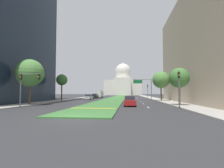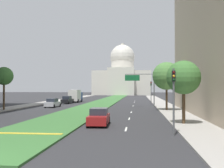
{
  "view_description": "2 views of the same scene",
  "coord_description": "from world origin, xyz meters",
  "px_view_note": "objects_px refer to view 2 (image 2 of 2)",
  "views": [
    {
      "loc": [
        4.72,
        -14.3,
        2.27
      ],
      "look_at": [
        -1.48,
        49.33,
        5.42
      ],
      "focal_mm": 27.35,
      "sensor_mm": 36.0,
      "label": 1
    },
    {
      "loc": [
        8.78,
        -11.58,
        3.68
      ],
      "look_at": [
        1.73,
        58.39,
        4.72
      ],
      "focal_mm": 42.56,
      "sensor_mm": 36.0,
      "label": 2
    }
  ],
  "objects_px": {
    "box_truck_delivery": "(75,96)",
    "sedan_lead_stopped": "(99,117)",
    "traffic_light_far_right": "(151,90)",
    "street_tree_right_mid": "(167,76)",
    "sedan_midblock": "(53,103)",
    "sedan_distant": "(67,100)",
    "street_tree_left_mid": "(4,76)",
    "street_tree_right_near": "(184,78)",
    "capitol_building": "(122,77)",
    "traffic_light_near_right": "(174,93)",
    "overhead_guide_sign": "(143,83)"
  },
  "relations": [
    {
      "from": "box_truck_delivery",
      "to": "sedan_lead_stopped",
      "type": "bearing_deg",
      "value": -73.33
    },
    {
      "from": "traffic_light_far_right",
      "to": "box_truck_delivery",
      "type": "distance_m",
      "value": 20.67
    },
    {
      "from": "street_tree_right_mid",
      "to": "box_truck_delivery",
      "type": "height_order",
      "value": "street_tree_right_mid"
    },
    {
      "from": "sedan_midblock",
      "to": "sedan_distant",
      "type": "xyz_separation_m",
      "value": [
        -0.32,
        11.56,
        0.04
      ]
    },
    {
      "from": "street_tree_left_mid",
      "to": "street_tree_right_mid",
      "type": "height_order",
      "value": "street_tree_right_mid"
    },
    {
      "from": "street_tree_left_mid",
      "to": "street_tree_right_near",
      "type": "bearing_deg",
      "value": -28.11
    },
    {
      "from": "sedan_midblock",
      "to": "sedan_distant",
      "type": "distance_m",
      "value": 11.56
    },
    {
      "from": "capitol_building",
      "to": "sedan_distant",
      "type": "height_order",
      "value": "capitol_building"
    },
    {
      "from": "traffic_light_far_right",
      "to": "street_tree_right_mid",
      "type": "relative_size",
      "value": 0.66
    },
    {
      "from": "street_tree_right_mid",
      "to": "box_truck_delivery",
      "type": "xyz_separation_m",
      "value": [
        -20.63,
        23.79,
        -3.91
      ]
    },
    {
      "from": "traffic_light_near_right",
      "to": "traffic_light_far_right",
      "type": "distance_m",
      "value": 37.74
    },
    {
      "from": "traffic_light_far_right",
      "to": "box_truck_delivery",
      "type": "relative_size",
      "value": 0.81
    },
    {
      "from": "street_tree_left_mid",
      "to": "box_truck_delivery",
      "type": "relative_size",
      "value": 1.11
    },
    {
      "from": "traffic_light_near_right",
      "to": "sedan_lead_stopped",
      "type": "relative_size",
      "value": 1.18
    },
    {
      "from": "overhead_guide_sign",
      "to": "traffic_light_far_right",
      "type": "bearing_deg",
      "value": 76.65
    },
    {
      "from": "overhead_guide_sign",
      "to": "sedan_lead_stopped",
      "type": "bearing_deg",
      "value": -100.74
    },
    {
      "from": "street_tree_right_near",
      "to": "street_tree_left_mid",
      "type": "xyz_separation_m",
      "value": [
        -26.16,
        13.97,
        0.86
      ]
    },
    {
      "from": "sedan_lead_stopped",
      "to": "sedan_midblock",
      "type": "distance_m",
      "value": 26.43
    },
    {
      "from": "sedan_distant",
      "to": "sedan_midblock",
      "type": "bearing_deg",
      "value": -88.43
    },
    {
      "from": "traffic_light_near_right",
      "to": "sedan_midblock",
      "type": "xyz_separation_m",
      "value": [
        -19.05,
        28.26,
        -2.52
      ]
    },
    {
      "from": "capitol_building",
      "to": "street_tree_right_mid",
      "type": "distance_m",
      "value": 100.87
    },
    {
      "from": "sedan_distant",
      "to": "street_tree_left_mid",
      "type": "bearing_deg",
      "value": -104.28
    },
    {
      "from": "sedan_lead_stopped",
      "to": "street_tree_right_near",
      "type": "bearing_deg",
      "value": 7.34
    },
    {
      "from": "street_tree_right_mid",
      "to": "capitol_building",
      "type": "bearing_deg",
      "value": 97.54
    },
    {
      "from": "sedan_distant",
      "to": "traffic_light_near_right",
      "type": "bearing_deg",
      "value": -64.07
    },
    {
      "from": "street_tree_right_mid",
      "to": "sedan_distant",
      "type": "relative_size",
      "value": 1.71
    },
    {
      "from": "street_tree_left_mid",
      "to": "street_tree_right_mid",
      "type": "relative_size",
      "value": 0.91
    },
    {
      "from": "street_tree_right_mid",
      "to": "street_tree_left_mid",
      "type": "bearing_deg",
      "value": -175.23
    },
    {
      "from": "capitol_building",
      "to": "overhead_guide_sign",
      "type": "height_order",
      "value": "capitol_building"
    },
    {
      "from": "street_tree_right_near",
      "to": "street_tree_left_mid",
      "type": "height_order",
      "value": "street_tree_left_mid"
    },
    {
      "from": "sedan_lead_stopped",
      "to": "sedan_distant",
      "type": "relative_size",
      "value": 0.96
    },
    {
      "from": "street_tree_right_near",
      "to": "sedan_midblock",
      "type": "xyz_separation_m",
      "value": [
        -20.8,
        22.24,
        -3.91
      ]
    },
    {
      "from": "sedan_midblock",
      "to": "street_tree_left_mid",
      "type": "bearing_deg",
      "value": -122.96
    },
    {
      "from": "capitol_building",
      "to": "street_tree_right_mid",
      "type": "bearing_deg",
      "value": -82.46
    },
    {
      "from": "street_tree_right_mid",
      "to": "sedan_distant",
      "type": "xyz_separation_m",
      "value": [
        -21.11,
        17.64,
        -4.75
      ]
    },
    {
      "from": "overhead_guide_sign",
      "to": "street_tree_right_near",
      "type": "distance_m",
      "value": 23.98
    },
    {
      "from": "traffic_light_far_right",
      "to": "sedan_distant",
      "type": "relative_size",
      "value": 1.13
    },
    {
      "from": "overhead_guide_sign",
      "to": "sedan_distant",
      "type": "distance_m",
      "value": 20.53
    },
    {
      "from": "overhead_guide_sign",
      "to": "street_tree_left_mid",
      "type": "distance_m",
      "value": 24.54
    },
    {
      "from": "traffic_light_far_right",
      "to": "street_tree_right_near",
      "type": "bearing_deg",
      "value": -86.85
    },
    {
      "from": "traffic_light_far_right",
      "to": "street_tree_right_mid",
      "type": "bearing_deg",
      "value": -83.6
    },
    {
      "from": "overhead_guide_sign",
      "to": "street_tree_right_near",
      "type": "height_order",
      "value": "overhead_guide_sign"
    },
    {
      "from": "traffic_light_near_right",
      "to": "street_tree_left_mid",
      "type": "bearing_deg",
      "value": 140.67
    },
    {
      "from": "street_tree_right_near",
      "to": "sedan_lead_stopped",
      "type": "bearing_deg",
      "value": -172.66
    },
    {
      "from": "box_truck_delivery",
      "to": "street_tree_right_near",
      "type": "bearing_deg",
      "value": -62.68
    },
    {
      "from": "traffic_light_far_right",
      "to": "overhead_guide_sign",
      "type": "distance_m",
      "value": 8.34
    },
    {
      "from": "street_tree_right_mid",
      "to": "overhead_guide_sign",
      "type": "bearing_deg",
      "value": 115.81
    },
    {
      "from": "street_tree_left_mid",
      "to": "sedan_midblock",
      "type": "relative_size",
      "value": 1.64
    },
    {
      "from": "traffic_light_near_right",
      "to": "overhead_guide_sign",
      "type": "xyz_separation_m",
      "value": [
        -1.9,
        29.72,
        1.34
      ]
    },
    {
      "from": "sedan_midblock",
      "to": "sedan_distant",
      "type": "bearing_deg",
      "value": 91.57
    }
  ]
}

